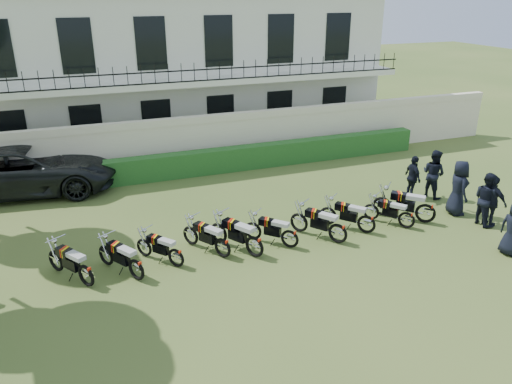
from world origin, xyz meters
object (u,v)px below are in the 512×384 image
Objects in this scene: motorcycle_2 at (176,253)px; officer_2 at (492,202)px; motorcycle_1 at (136,265)px; motorcycle_4 at (255,242)px; motorcycle_0 at (85,271)px; officer_3 at (458,188)px; motorcycle_5 at (290,235)px; motorcycle_8 at (407,216)px; suv at (26,170)px; motorcycle_7 at (367,220)px; officer_4 at (433,174)px; motorcycle_3 at (223,243)px; officer_1 at (486,199)px; motorcycle_9 at (426,209)px; motorcycle_6 at (338,229)px; officer_5 at (413,177)px.

motorcycle_2 is 10.25m from officer_2.
motorcycle_1 is 3.37m from motorcycle_4.
motorcycle_0 is 12.25m from officer_3.
officer_3 reaches higher than motorcycle_1.
motorcycle_8 is at bearing -44.86° from motorcycle_5.
suv reaches higher than motorcycle_4.
motorcycle_7 is (2.67, 0.03, 0.03)m from motorcycle_5.
officer_4 is (0.22, 1.55, -0.05)m from officer_3.
motorcycle_2 is 6.10m from motorcycle_7.
motorcycle_3 is at bearing 132.52° from motorcycle_5.
officer_1 is 0.93× the size of officer_3.
officer_3 reaches higher than officer_1.
motorcycle_9 reaches higher than motorcycle_8.
motorcycle_6 is at bearing -35.04° from motorcycle_0.
officer_4 is (6.62, 1.82, 0.46)m from motorcycle_5.
motorcycle_9 is 1.94m from officer_1.
motorcycle_7 is 0.85× the size of officer_1.
officer_5 is at bearing 18.46° from officer_1.
officer_5 is at bearing -8.05° from motorcycle_6.
officer_1 is (4.01, -0.74, 0.42)m from motorcycle_7.
officer_2 reaches higher than motorcycle_3.
motorcycle_1 is 2.53m from motorcycle_3.
motorcycle_1 is 0.90× the size of officer_4.
motorcycle_1 is at bearing -39.85° from motorcycle_0.
motorcycle_9 is at bearing 162.49° from officer_5.
motorcycle_6 is 1.03× the size of officer_5.
motorcycle_1 is 7.24m from motorcycle_7.
motorcycle_7 reaches higher than motorcycle_3.
motorcycle_3 is at bearing 84.88° from officer_1.
officer_4 reaches higher than motorcycle_5.
motorcycle_2 is 10.16m from officer_1.
motorcycle_2 is at bearing 139.53° from motorcycle_7.
officer_1 is (14.20, -8.34, -0.02)m from suv.
motorcycle_7 is (4.73, -0.13, 0.01)m from motorcycle_3.
suv is 15.74m from officer_3.
motorcycle_5 is 2.68m from motorcycle_7.
motorcycle_0 is 1.01× the size of officer_5.
motorcycle_0 is at bearing 151.36° from motorcycle_3.
officer_2 is at bearing -38.60° from motorcycle_3.
motorcycle_7 reaches higher than motorcycle_8.
motorcycle_5 is 0.75× the size of officer_4.
motorcycle_6 is at bearing -42.66° from motorcycle_2.
motorcycle_3 is 8.79m from officer_1.
officer_2 is at bearing -36.32° from motorcycle_4.
motorcycle_8 is 2.73m from officer_5.
motorcycle_8 is 2.81m from officer_2.
motorcycle_8 is at bearing -31.67° from motorcycle_1.
officer_2 is (5.27, -0.64, 0.36)m from motorcycle_6.
officer_3 is at bearing -40.74° from motorcycle_5.
motorcycle_0 reaches higher than motorcycle_8.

